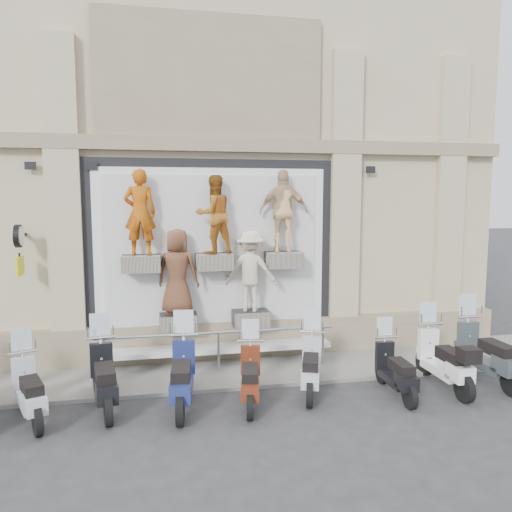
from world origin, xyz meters
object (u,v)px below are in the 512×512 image
object	(u,v)px
scooter_c	(29,379)
scooter_d	(104,365)
scooter_e	(182,363)
scooter_j	(487,341)
guard_rail	(219,353)
scooter_h	(396,360)
clock_sign_bracket	(19,243)
scooter_g	(311,356)
scooter_i	(444,349)
scooter_f	(250,366)

from	to	relation	value
scooter_c	scooter_d	bearing A→B (deg)	-10.63
scooter_e	scooter_j	xyz separation A→B (m)	(6.07, 0.01, 0.03)
guard_rail	scooter_j	xyz separation A→B (m)	(5.23, -1.52, 0.38)
scooter_h	clock_sign_bracket	bearing A→B (deg)	164.99
clock_sign_bracket	scooter_g	distance (m)	6.14
clock_sign_bracket	scooter_d	world-z (taller)	clock_sign_bracket
scooter_h	scooter_i	bearing A→B (deg)	10.64
guard_rail	clock_sign_bracket	bearing A→B (deg)	173.16
scooter_c	scooter_j	world-z (taller)	scooter_j
scooter_h	scooter_j	distance (m)	2.14
guard_rail	scooter_i	size ratio (longest dim) A/B	2.60
guard_rail	scooter_e	bearing A→B (deg)	-118.71
scooter_c	scooter_g	bearing A→B (deg)	-19.60
scooter_f	scooter_h	world-z (taller)	scooter_f
clock_sign_bracket	scooter_e	size ratio (longest dim) A/B	0.51
scooter_c	scooter_e	xyz separation A→B (m)	(2.52, 0.02, 0.08)
clock_sign_bracket	scooter_h	xyz separation A→B (m)	(7.01, -2.25, -2.11)
scooter_d	scooter_j	distance (m)	7.42
scooter_d	clock_sign_bracket	bearing A→B (deg)	124.18
scooter_i	scooter_e	bearing A→B (deg)	179.81
scooter_c	scooter_g	size ratio (longest dim) A/B	0.99
scooter_e	scooter_j	size ratio (longest dim) A/B	0.96
guard_rail	scooter_d	xyz separation A→B (m)	(-2.19, -1.32, 0.33)
scooter_c	scooter_e	distance (m)	2.52
clock_sign_bracket	scooter_h	size ratio (longest dim) A/B	0.60
scooter_h	scooter_c	bearing A→B (deg)	-179.27
scooter_d	scooter_h	bearing A→B (deg)	-14.62
scooter_d	scooter_j	size ratio (longest dim) A/B	0.94
scooter_f	scooter_g	xyz separation A→B (m)	(1.23, 0.28, 0.02)
guard_rail	scooter_f	bearing A→B (deg)	-77.51
scooter_g	guard_rail	bearing A→B (deg)	158.80
scooter_i	scooter_j	distance (m)	1.03
scooter_e	scooter_f	bearing A→B (deg)	1.41
clock_sign_bracket	scooter_d	xyz separation A→B (m)	(1.71, -1.79, -2.01)
guard_rail	clock_sign_bracket	distance (m)	4.57
guard_rail	scooter_g	bearing A→B (deg)	-40.58
clock_sign_bracket	scooter_g	bearing A→B (deg)	-18.43
scooter_f	scooter_i	world-z (taller)	scooter_i
clock_sign_bracket	scooter_h	bearing A→B (deg)	-17.80
scooter_e	scooter_j	distance (m)	6.07
clock_sign_bracket	scooter_d	size ratio (longest dim) A/B	0.52
scooter_c	scooter_d	world-z (taller)	scooter_d
scooter_d	scooter_j	bearing A→B (deg)	-11.18
scooter_e	scooter_g	bearing A→B (deg)	10.37
guard_rail	scooter_j	bearing A→B (deg)	-16.24
clock_sign_bracket	scooter_h	world-z (taller)	clock_sign_bracket
scooter_e	scooter_i	world-z (taller)	scooter_e
guard_rail	scooter_c	distance (m)	3.71
scooter_e	scooter_d	bearing A→B (deg)	177.31
scooter_j	guard_rail	bearing A→B (deg)	162.82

